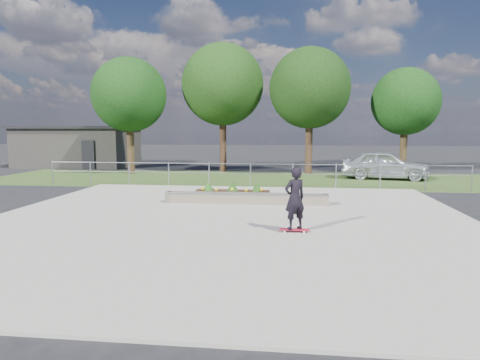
% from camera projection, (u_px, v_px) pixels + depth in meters
% --- Properties ---
extents(ground, '(120.00, 120.00, 0.00)m').
position_uv_depth(ground, '(228.00, 222.00, 13.01)').
color(ground, black).
rests_on(ground, ground).
extents(grass_verge, '(30.00, 8.00, 0.02)m').
position_uv_depth(grass_verge, '(256.00, 179.00, 23.86)').
color(grass_verge, '#30481D').
rests_on(grass_verge, ground).
extents(concrete_slab, '(15.00, 15.00, 0.06)m').
position_uv_depth(concrete_slab, '(228.00, 221.00, 13.01)').
color(concrete_slab, '#9A9689').
rests_on(concrete_slab, ground).
extents(fence, '(20.06, 0.06, 1.20)m').
position_uv_depth(fence, '(250.00, 172.00, 20.32)').
color(fence, '#9B9FA3').
rests_on(fence, ground).
extents(building, '(8.40, 5.40, 3.00)m').
position_uv_depth(building, '(78.00, 146.00, 32.19)').
color(building, '#292825').
rests_on(building, ground).
extents(tree_far_left, '(4.55, 4.55, 7.15)m').
position_uv_depth(tree_far_left, '(129.00, 95.00, 26.17)').
color(tree_far_left, '#352515').
rests_on(tree_far_left, ground).
extents(tree_mid_left, '(5.25, 5.25, 8.25)m').
position_uv_depth(tree_mid_left, '(223.00, 85.00, 27.42)').
color(tree_mid_left, black).
rests_on(tree_mid_left, ground).
extents(tree_mid_right, '(4.90, 4.90, 7.70)m').
position_uv_depth(tree_mid_right, '(310.00, 88.00, 25.84)').
color(tree_mid_right, '#321E14').
rests_on(tree_mid_right, ground).
extents(tree_far_right, '(4.20, 4.20, 6.60)m').
position_uv_depth(tree_far_right, '(406.00, 102.00, 26.72)').
color(tree_far_right, '#312313').
rests_on(tree_far_right, ground).
extents(grind_ledge, '(6.00, 0.44, 0.43)m').
position_uv_depth(grind_ledge, '(245.00, 198.00, 15.74)').
color(grind_ledge, '#67584C').
rests_on(grind_ledge, concrete_slab).
extents(planter_bed, '(3.00, 1.20, 0.61)m').
position_uv_depth(planter_bed, '(232.00, 193.00, 17.18)').
color(planter_bed, black).
rests_on(planter_bed, concrete_slab).
extents(skateboarder, '(0.80, 0.66, 1.76)m').
position_uv_depth(skateboarder, '(295.00, 199.00, 11.33)').
color(skateboarder, white).
rests_on(skateboarder, concrete_slab).
extents(parked_car, '(4.95, 2.63, 1.60)m').
position_uv_depth(parked_car, '(385.00, 165.00, 23.75)').
color(parked_car, silver).
rests_on(parked_car, ground).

